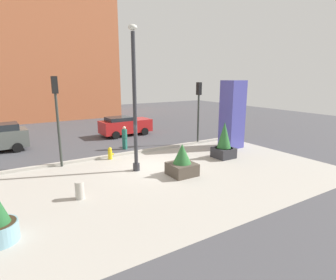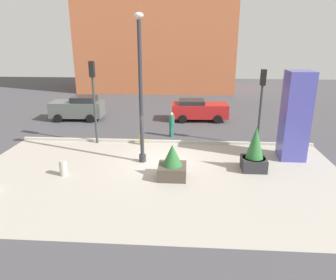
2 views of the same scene
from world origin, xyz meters
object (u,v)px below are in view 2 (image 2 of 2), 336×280
at_px(potted_plant_near_left, 172,164).
at_px(traffic_light_corner, 93,90).
at_px(traffic_light_far_side, 262,95).
at_px(lamp_post, 141,94).
at_px(art_pillar_blue, 295,116).
at_px(pedestrian_on_sidewalk, 172,123).
at_px(car_intersection, 78,108).
at_px(fire_hydrant, 141,139).
at_px(car_curb_east, 199,110).
at_px(potted_plant_mid_plaza, 255,152).
at_px(concrete_bollard, 63,168).

relative_size(potted_plant_near_left, traffic_light_corner, 0.33).
bearing_deg(potted_plant_near_left, traffic_light_far_side, 45.57).
bearing_deg(traffic_light_far_side, lamp_post, -154.53).
bearing_deg(art_pillar_blue, pedestrian_on_sidewalk, 152.55).
distance_m(potted_plant_near_left, car_intersection, 12.99).
bearing_deg(pedestrian_on_sidewalk, traffic_light_corner, -159.91).
bearing_deg(traffic_light_far_side, fire_hydrant, -176.66).
distance_m(traffic_light_corner, traffic_light_far_side, 9.84).
bearing_deg(traffic_light_corner, potted_plant_near_left, -43.72).
xyz_separation_m(fire_hydrant, traffic_light_corner, (-2.80, 0.13, 2.95)).
bearing_deg(car_curb_east, potted_plant_mid_plaza, -75.27).
bearing_deg(lamp_post, pedestrian_on_sidewalk, 74.25).
height_order(potted_plant_near_left, traffic_light_far_side, traffic_light_far_side).
relative_size(potted_plant_near_left, potted_plant_mid_plaza, 0.73).
height_order(potted_plant_near_left, car_curb_east, potted_plant_near_left).
bearing_deg(car_curb_east, potted_plant_near_left, -97.86).
distance_m(fire_hydrant, pedestrian_on_sidewalk, 2.55).
height_order(art_pillar_blue, fire_hydrant, art_pillar_blue).
bearing_deg(concrete_bollard, fire_hydrant, 57.01).
xyz_separation_m(lamp_post, car_curb_east, (3.15, 8.80, -2.75)).
xyz_separation_m(lamp_post, traffic_light_far_side, (6.57, 3.13, -0.55)).
xyz_separation_m(lamp_post, concrete_bollard, (-3.50, -1.96, -3.22)).
height_order(art_pillar_blue, potted_plant_near_left, art_pillar_blue).
height_order(traffic_light_corner, traffic_light_far_side, traffic_light_corner).
xyz_separation_m(potted_plant_mid_plaza, fire_hydrant, (-6.10, 3.40, -0.59)).
relative_size(lamp_post, concrete_bollard, 9.83).
xyz_separation_m(fire_hydrant, concrete_bollard, (-3.04, -4.69, 0.01)).
bearing_deg(car_curb_east, traffic_light_far_side, -58.85).
bearing_deg(car_intersection, car_curb_east, 2.56).
bearing_deg(pedestrian_on_sidewalk, art_pillar_blue, -27.45).
xyz_separation_m(fire_hydrant, car_intersection, (-5.86, 5.66, 0.56)).
xyz_separation_m(car_intersection, pedestrian_on_sidewalk, (7.59, -3.87, -0.04)).
distance_m(lamp_post, traffic_light_corner, 4.34).
bearing_deg(concrete_bollard, potted_plant_near_left, 1.08).
bearing_deg(art_pillar_blue, potted_plant_near_left, -155.03).
bearing_deg(potted_plant_mid_plaza, pedestrian_on_sidewalk, 130.10).
distance_m(car_intersection, pedestrian_on_sidewalk, 8.52).
xyz_separation_m(art_pillar_blue, car_curb_east, (-4.79, 7.75, -1.50)).
relative_size(car_intersection, pedestrian_on_sidewalk, 2.52).
relative_size(potted_plant_near_left, fire_hydrant, 2.19).
bearing_deg(concrete_bollard, potted_plant_mid_plaza, 8.03).
bearing_deg(potted_plant_mid_plaza, potted_plant_near_left, -163.27).
bearing_deg(potted_plant_near_left, concrete_bollard, -178.92).
xyz_separation_m(traffic_light_far_side, pedestrian_on_sidewalk, (-5.30, 1.38, -2.16)).
xyz_separation_m(concrete_bollard, traffic_light_corner, (0.24, 4.82, 2.94)).
relative_size(car_curb_east, car_intersection, 1.08).
bearing_deg(art_pillar_blue, car_intersection, 152.79).
distance_m(lamp_post, fire_hydrant, 4.25).
distance_m(lamp_post, traffic_light_far_side, 7.30).
xyz_separation_m(traffic_light_corner, car_curb_east, (6.41, 5.95, -2.47)).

